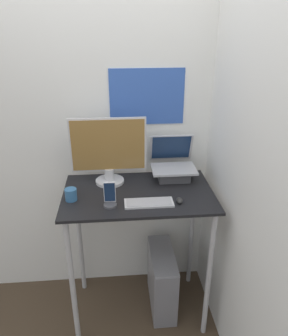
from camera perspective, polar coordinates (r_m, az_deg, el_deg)
wall_back at (r=2.52m, az=-1.70°, el=4.73°), size 6.00×0.06×2.60m
wall_side_right at (r=1.99m, az=17.05°, el=-1.86°), size 0.05×6.00×2.60m
desk at (r=2.33m, az=-0.96°, el=-8.01°), size 1.03×0.63×1.07m
laptop at (r=2.42m, az=5.08°, el=-0.01°), size 0.32×0.29×0.30m
monitor at (r=2.30m, az=-6.20°, el=2.63°), size 0.53×0.21×0.48m
keyboard at (r=2.10m, az=0.87°, el=-6.08°), size 0.31×0.12×0.02m
mouse at (r=2.13m, az=6.20°, el=-5.64°), size 0.04×0.07×0.03m
cell_phone at (r=2.07m, az=-5.95°, el=-5.30°), size 0.08×0.08×0.17m
computer_tower at (r=2.77m, az=3.13°, el=-18.83°), size 0.18×0.50×0.50m
mug at (r=2.18m, az=-12.61°, el=-4.54°), size 0.08×0.08×0.08m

